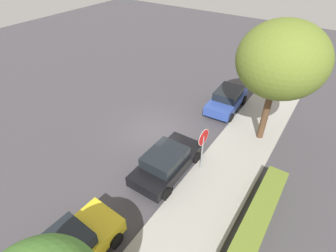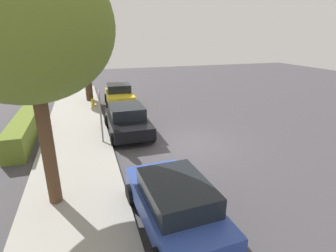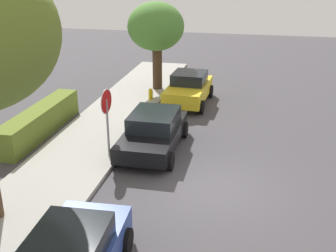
# 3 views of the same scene
# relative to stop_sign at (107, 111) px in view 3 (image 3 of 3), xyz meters

# --- Properties ---
(ground_plane) EXTENTS (60.00, 60.00, 0.00)m
(ground_plane) POSITION_rel_stop_sign_xyz_m (-1.25, -3.86, -1.83)
(ground_plane) COLOR #423F44
(sidewalk_curb) EXTENTS (32.00, 3.12, 0.14)m
(sidewalk_curb) POSITION_rel_stop_sign_xyz_m (-1.25, 1.21, -1.76)
(sidewalk_curb) COLOR #9E9B93
(sidewalk_curb) RESTS_ON ground_plane
(stop_sign) EXTENTS (0.88, 0.09, 2.62)m
(stop_sign) POSITION_rel_stop_sign_xyz_m (0.00, 0.00, 0.00)
(stop_sign) COLOR gray
(stop_sign) RESTS_ON ground_plane
(parked_car_black) EXTENTS (4.27, 2.11, 1.45)m
(parked_car_black) POSITION_rel_stop_sign_xyz_m (1.15, -1.37, -1.09)
(parked_car_black) COLOR black
(parked_car_black) RESTS_ON ground_plane
(parked_car_yellow) EXTENTS (3.96, 2.17, 1.55)m
(parked_car_yellow) POSITION_rel_stop_sign_xyz_m (6.88, -1.76, -1.05)
(parked_car_yellow) COLOR yellow
(parked_car_yellow) RESTS_ON ground_plane
(street_tree_mid_block) EXTENTS (2.98, 2.98, 4.74)m
(street_tree_mid_block) POSITION_rel_stop_sign_xyz_m (8.73, 0.33, 1.59)
(street_tree_mid_block) COLOR #422D1E
(street_tree_mid_block) RESTS_ON ground_plane
(fire_hydrant) EXTENTS (0.30, 0.22, 0.72)m
(fire_hydrant) POSITION_rel_stop_sign_xyz_m (6.66, 0.13, -1.47)
(fire_hydrant) COLOR gold
(fire_hydrant) RESTS_ON ground_plane
(front_yard_hedge) EXTENTS (5.58, 0.91, 1.10)m
(front_yard_hedge) POSITION_rel_stop_sign_xyz_m (1.69, 3.55, -1.28)
(front_yard_hedge) COLOR olive
(front_yard_hedge) RESTS_ON ground_plane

